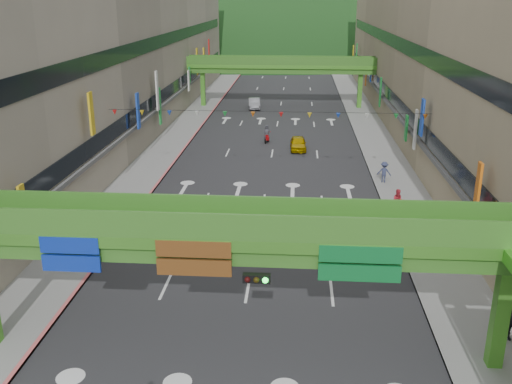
{
  "coord_description": "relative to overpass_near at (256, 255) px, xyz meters",
  "views": [
    {
      "loc": [
        2.45,
        -15.23,
        15.01
      ],
      "look_at": [
        0.0,
        18.0,
        3.5
      ],
      "focal_mm": 40.0,
      "sensor_mm": 36.0,
      "label": 1
    }
  ],
  "objects": [
    {
      "name": "road_slab",
      "position": [
        -0.93,
        44.62,
        -5.2
      ],
      "size": [
        18.0,
        140.0,
        0.02
      ],
      "primitive_type": "cube",
      "color": "#28282B",
      "rests_on": "ground"
    },
    {
      "name": "scooter_rider_mid",
      "position": [
        -2.96,
        11.47,
        -4.21
      ],
      "size": [
        0.79,
        1.6,
        1.94
      ],
      "color": "black",
      "rests_on": "ground"
    },
    {
      "name": "car_yellow",
      "position": [
        1.65,
        36.27,
        -4.53
      ],
      "size": [
        1.73,
        4.02,
        1.35
      ],
      "primitive_type": "imported",
      "rotation": [
        0.0,
        0.0,
        0.03
      ],
      "color": "#BA9602",
      "rests_on": "ground"
    },
    {
      "name": "sidewalk_right",
      "position": [
        10.07,
        44.62,
        -5.13
      ],
      "size": [
        4.0,
        140.0,
        0.15
      ],
      "primitive_type": "cube",
      "color": "gray",
      "rests_on": "ground"
    },
    {
      "name": "building_row_right",
      "position": [
        18.0,
        44.62,
        4.25
      ],
      "size": [
        12.8,
        95.0,
        19.0
      ],
      "color": "gray",
      "rests_on": "ground"
    },
    {
      "name": "pedestrian_dark",
      "position": [
        11.27,
        2.62,
        -4.37
      ],
      "size": [
        0.98,
        0.41,
        1.66
      ],
      "primitive_type": "imported",
      "rotation": [
        0.0,
        0.0,
        0.01
      ],
      "color": "black",
      "rests_on": "ground"
    },
    {
      "name": "building_row_left",
      "position": [
        -19.86,
        44.62,
        4.25
      ],
      "size": [
        12.8,
        95.0,
        19.0
      ],
      "color": "#9E937F",
      "rests_on": "ground"
    },
    {
      "name": "hill_left",
      "position": [
        -15.93,
        154.62,
        -5.21
      ],
      "size": [
        168.0,
        140.0,
        112.0
      ],
      "primitive_type": "ellipsoid",
      "color": "#1C4419",
      "rests_on": "ground"
    },
    {
      "name": "scooter_rider_near",
      "position": [
        -2.76,
        13.98,
        -4.24
      ],
      "size": [
        0.73,
        1.59,
        2.07
      ],
      "color": "black",
      "rests_on": "ground"
    },
    {
      "name": "car_silver",
      "position": [
        -4.57,
        58.43,
        -4.47
      ],
      "size": [
        2.03,
        4.59,
        1.47
      ],
      "primitive_type": "imported",
      "rotation": [
        0.0,
        0.0,
        0.11
      ],
      "color": "gray",
      "rests_on": "ground"
    },
    {
      "name": "bunting_string",
      "position": [
        -0.93,
        24.62,
        0.75
      ],
      "size": [
        26.0,
        0.36,
        0.47
      ],
      "color": "black",
      "rests_on": "ground"
    },
    {
      "name": "parked_scooter_row",
      "position": [
        6.87,
        13.57,
        -4.68
      ],
      "size": [
        1.6,
        7.15,
        1.08
      ],
      "color": "black",
      "rests_on": "ground"
    },
    {
      "name": "hill_right",
      "position": [
        24.07,
        174.62,
        -5.21
      ],
      "size": [
        208.0,
        176.0,
        128.0
      ],
      "primitive_type": "ellipsoid",
      "color": "#1C4419",
      "rests_on": "ground"
    },
    {
      "name": "scooter_rider_far",
      "position": [
        -1.74,
        39.12,
        -4.25
      ],
      "size": [
        0.85,
        1.59,
        1.91
      ],
      "color": "maroon",
      "rests_on": "ground"
    },
    {
      "name": "overpass_near",
      "position": [
        0.0,
        0.0,
        0.0
      ],
      "size": [
        28.0,
        12.27,
        7.1
      ],
      "color": "#4C9E2D",
      "rests_on": "ground"
    },
    {
      "name": "pedestrian_blue",
      "position": [
        8.87,
        25.64,
        -4.32
      ],
      "size": [
        0.93,
        0.72,
        1.77
      ],
      "primitive_type": "imported",
      "rotation": [
        0.0,
        0.0,
        2.89
      ],
      "color": "#2F3554",
      "rests_on": "ground"
    },
    {
      "name": "overpass_far",
      "position": [
        -0.93,
        59.62,
        0.2
      ],
      "size": [
        28.0,
        2.2,
        7.1
      ],
      "color": "#4C9E2D",
      "rests_on": "ground"
    },
    {
      "name": "pedestrian_red",
      "position": [
        8.87,
        18.4,
        -4.31
      ],
      "size": [
        0.91,
        0.73,
        1.79
      ],
      "primitive_type": "imported",
      "rotation": [
        0.0,
        0.0,
        -0.06
      ],
      "color": "#BC2834",
      "rests_on": "ground"
    },
    {
      "name": "curb_left",
      "position": [
        -10.03,
        44.62,
        -5.12
      ],
      "size": [
        0.2,
        140.0,
        0.18
      ],
      "primitive_type": "cube",
      "color": "#CC5959",
      "rests_on": "ground"
    },
    {
      "name": "curb_right",
      "position": [
        8.17,
        44.62,
        -5.12
      ],
      "size": [
        0.2,
        140.0,
        0.18
      ],
      "primitive_type": "cube",
      "color": "gray",
      "rests_on": "ground"
    },
    {
      "name": "sidewalk_left",
      "position": [
        -11.93,
        44.62,
        -5.13
      ],
      "size": [
        4.0,
        140.0,
        0.15
      ],
      "primitive_type": "cube",
      "color": "gray",
      "rests_on": "ground"
    }
  ]
}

